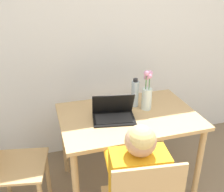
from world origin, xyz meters
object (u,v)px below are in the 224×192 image
at_px(person_seated, 136,176).
at_px(flower_vase, 147,94).
at_px(laptop, 113,113).
at_px(water_bottle, 135,93).

relative_size(person_seated, flower_vase, 2.99).
bearing_deg(person_seated, flower_vase, -110.05).
relative_size(laptop, flower_vase, 1.04).
bearing_deg(flower_vase, person_seated, -117.49).
xyz_separation_m(flower_vase, water_bottle, (-0.07, 0.08, -0.02)).
height_order(person_seated, laptop, person_seated).
bearing_deg(laptop, person_seated, -83.64).
bearing_deg(laptop, flower_vase, 22.62).
bearing_deg(person_seated, water_bottle, -102.58).
xyz_separation_m(person_seated, flower_vase, (0.34, 0.66, 0.20)).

